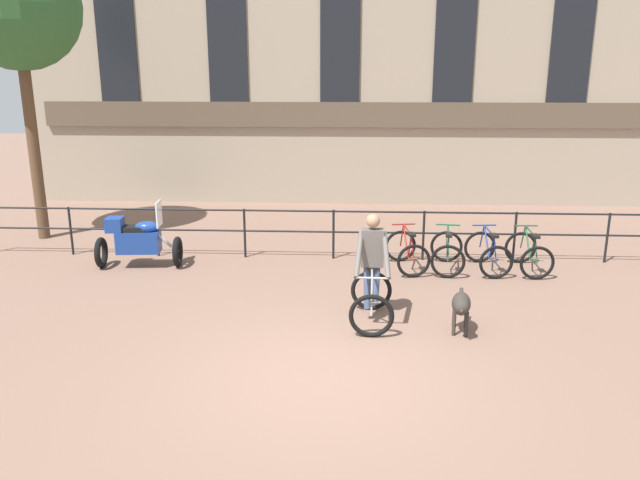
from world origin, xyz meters
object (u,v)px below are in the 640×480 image
object	(u,v)px
parked_motorcycle	(138,240)
parked_bicycle_mid_right	(488,253)
parked_bicycle_far_end	(529,254)
parked_bicycle_near_lamp	(407,252)
cyclist_with_bike	(372,274)
dog	(461,305)
parked_bicycle_mid_left	(447,253)

from	to	relation	value
parked_motorcycle	parked_bicycle_mid_right	world-z (taller)	parked_motorcycle
parked_bicycle_mid_right	parked_bicycle_far_end	xyz separation A→B (m)	(0.80, -0.00, -0.00)
parked_bicycle_near_lamp	parked_bicycle_mid_right	bearing A→B (deg)	170.27
cyclist_with_bike	dog	distance (m)	1.45
parked_bicycle_near_lamp	parked_bicycle_mid_right	size ratio (longest dim) A/B	1.03
dog	parked_bicycle_near_lamp	size ratio (longest dim) A/B	0.79
parked_motorcycle	cyclist_with_bike	bearing A→B (deg)	-123.29
parked_motorcycle	parked_bicycle_mid_left	xyz separation A→B (m)	(6.18, 0.12, -0.20)
parked_bicycle_mid_right	dog	bearing A→B (deg)	65.74
dog	parked_bicycle_mid_left	xyz separation A→B (m)	(0.25, 3.11, -0.10)
parked_bicycle_mid_left	parked_bicycle_mid_right	xyz separation A→B (m)	(0.80, -0.00, 0.00)
parked_bicycle_near_lamp	parked_bicycle_mid_left	bearing A→B (deg)	170.27
parked_bicycle_mid_left	cyclist_with_bike	bearing A→B (deg)	65.59
parked_motorcycle	parked_bicycle_mid_left	world-z (taller)	parked_motorcycle
cyclist_with_bike	parked_bicycle_near_lamp	world-z (taller)	cyclist_with_bike
dog	parked_bicycle_far_end	world-z (taller)	parked_bicycle_far_end
dog	parked_bicycle_mid_left	size ratio (longest dim) A/B	0.80
cyclist_with_bike	parked_motorcycle	bearing A→B (deg)	153.11
parked_motorcycle	parked_bicycle_mid_right	distance (m)	6.99
parked_bicycle_near_lamp	parked_bicycle_mid_right	xyz separation A→B (m)	(1.59, -0.00, 0.00)
parked_bicycle_mid_right	parked_bicycle_far_end	distance (m)	0.80
cyclist_with_bike	parked_bicycle_mid_right	bearing A→B (deg)	49.34
cyclist_with_bike	parked_bicycle_far_end	xyz separation A→B (m)	(3.18, 2.62, -0.41)
parked_bicycle_mid_left	parked_bicycle_far_end	distance (m)	1.60
parked_motorcycle	parked_bicycle_near_lamp	world-z (taller)	parked_motorcycle
parked_bicycle_mid_left	parked_bicycle_far_end	xyz separation A→B (m)	(1.60, -0.00, 0.00)
parked_motorcycle	parked_bicycle_far_end	distance (m)	7.78
parked_motorcycle	parked_bicycle_mid_right	bearing A→B (deg)	-93.82
parked_bicycle_mid_right	parked_bicycle_mid_left	bearing A→B (deg)	-5.67
cyclist_with_bike	parked_bicycle_far_end	size ratio (longest dim) A/B	1.50
cyclist_with_bike	parked_bicycle_mid_right	distance (m)	3.56
parked_bicycle_mid_left	parked_bicycle_far_end	bearing A→B (deg)	-173.32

